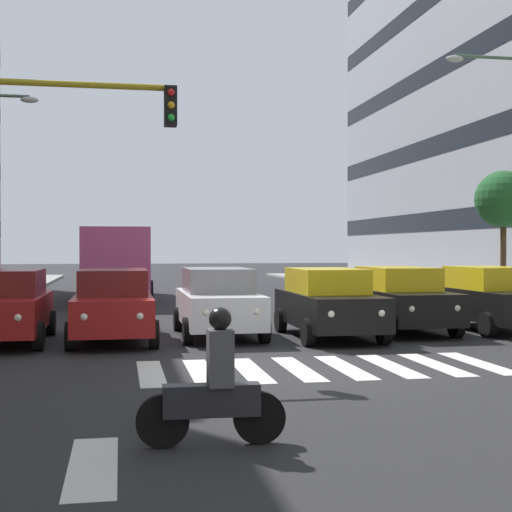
{
  "coord_description": "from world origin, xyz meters",
  "views": [
    {
      "loc": [
        3.68,
        13.18,
        2.25
      ],
      "look_at": [
        -0.22,
        -7.88,
        2.0
      ],
      "focal_mm": 51.46,
      "sensor_mm": 36.0,
      "label": 1
    }
  ],
  "objects_px": {
    "car_2": "(328,302)",
    "street_tree_1": "(503,200)",
    "car_0": "(491,298)",
    "bus_behind_traffic": "(116,257)",
    "car_1": "(399,299)",
    "motorcycle_with_rider": "(214,389)",
    "car_5": "(5,305)",
    "car_3": "(218,301)",
    "car_4": "(113,304)"
  },
  "relations": [
    {
      "from": "car_3",
      "to": "car_5",
      "type": "relative_size",
      "value": 1.0
    },
    {
      "from": "car_0",
      "to": "car_5",
      "type": "bearing_deg",
      "value": 1.81
    },
    {
      "from": "car_1",
      "to": "car_3",
      "type": "relative_size",
      "value": 1.0
    },
    {
      "from": "car_5",
      "to": "bus_behind_traffic",
      "type": "height_order",
      "value": "bus_behind_traffic"
    },
    {
      "from": "car_0",
      "to": "street_tree_1",
      "type": "distance_m",
      "value": 6.15
    },
    {
      "from": "car_1",
      "to": "bus_behind_traffic",
      "type": "xyz_separation_m",
      "value": [
        7.49,
        -13.34,
        0.97
      ]
    },
    {
      "from": "street_tree_1",
      "to": "car_2",
      "type": "bearing_deg",
      "value": 34.71
    },
    {
      "from": "car_0",
      "to": "car_5",
      "type": "relative_size",
      "value": 1.0
    },
    {
      "from": "car_4",
      "to": "bus_behind_traffic",
      "type": "height_order",
      "value": "bus_behind_traffic"
    },
    {
      "from": "car_2",
      "to": "car_4",
      "type": "bearing_deg",
      "value": -3.1
    },
    {
      "from": "car_3",
      "to": "car_4",
      "type": "xyz_separation_m",
      "value": [
        2.6,
        0.52,
        0.0
      ]
    },
    {
      "from": "car_3",
      "to": "bus_behind_traffic",
      "type": "height_order",
      "value": "bus_behind_traffic"
    },
    {
      "from": "car_5",
      "to": "bus_behind_traffic",
      "type": "xyz_separation_m",
      "value": [
        -2.48,
        -13.87,
        0.97
      ]
    },
    {
      "from": "car_4",
      "to": "bus_behind_traffic",
      "type": "xyz_separation_m",
      "value": [
        0.0,
        -13.98,
        0.97
      ]
    },
    {
      "from": "car_2",
      "to": "street_tree_1",
      "type": "bearing_deg",
      "value": -145.29
    },
    {
      "from": "car_0",
      "to": "bus_behind_traffic",
      "type": "xyz_separation_m",
      "value": [
        10.07,
        -13.48,
        0.97
      ]
    },
    {
      "from": "car_2",
      "to": "car_4",
      "type": "distance_m",
      "value": 5.26
    },
    {
      "from": "car_5",
      "to": "car_3",
      "type": "bearing_deg",
      "value": -175.36
    },
    {
      "from": "motorcycle_with_rider",
      "to": "street_tree_1",
      "type": "xyz_separation_m",
      "value": [
        -11.74,
        -14.68,
        3.21
      ]
    },
    {
      "from": "car_4",
      "to": "bus_behind_traffic",
      "type": "relative_size",
      "value": 0.42
    },
    {
      "from": "bus_behind_traffic",
      "to": "street_tree_1",
      "type": "height_order",
      "value": "street_tree_1"
    },
    {
      "from": "car_5",
      "to": "car_2",
      "type": "bearing_deg",
      "value": 177.09
    },
    {
      "from": "car_5",
      "to": "car_0",
      "type": "bearing_deg",
      "value": -178.19
    },
    {
      "from": "car_0",
      "to": "car_2",
      "type": "relative_size",
      "value": 1.0
    },
    {
      "from": "car_1",
      "to": "car_4",
      "type": "bearing_deg",
      "value": 4.89
    },
    {
      "from": "car_3",
      "to": "bus_behind_traffic",
      "type": "relative_size",
      "value": 0.42
    },
    {
      "from": "car_2",
      "to": "car_3",
      "type": "height_order",
      "value": "same"
    },
    {
      "from": "car_1",
      "to": "car_2",
      "type": "height_order",
      "value": "same"
    },
    {
      "from": "car_4",
      "to": "motorcycle_with_rider",
      "type": "height_order",
      "value": "car_4"
    },
    {
      "from": "car_2",
      "to": "street_tree_1",
      "type": "xyz_separation_m",
      "value": [
        -7.7,
        -5.34,
        2.97
      ]
    },
    {
      "from": "car_2",
      "to": "bus_behind_traffic",
      "type": "height_order",
      "value": "bus_behind_traffic"
    },
    {
      "from": "car_0",
      "to": "car_5",
      "type": "height_order",
      "value": "same"
    },
    {
      "from": "car_0",
      "to": "motorcycle_with_rider",
      "type": "distance_m",
      "value": 13.46
    },
    {
      "from": "bus_behind_traffic",
      "to": "motorcycle_with_rider",
      "type": "bearing_deg",
      "value": 92.94
    },
    {
      "from": "car_5",
      "to": "bus_behind_traffic",
      "type": "bearing_deg",
      "value": -100.15
    },
    {
      "from": "motorcycle_with_rider",
      "to": "street_tree_1",
      "type": "distance_m",
      "value": 19.07
    },
    {
      "from": "car_3",
      "to": "motorcycle_with_rider",
      "type": "bearing_deg",
      "value": 82.24
    },
    {
      "from": "car_4",
      "to": "motorcycle_with_rider",
      "type": "distance_m",
      "value": 9.71
    },
    {
      "from": "car_1",
      "to": "street_tree_1",
      "type": "bearing_deg",
      "value": -141.1
    },
    {
      "from": "car_4",
      "to": "car_5",
      "type": "height_order",
      "value": "same"
    },
    {
      "from": "car_0",
      "to": "bus_behind_traffic",
      "type": "relative_size",
      "value": 0.42
    },
    {
      "from": "car_0",
      "to": "car_5",
      "type": "xyz_separation_m",
      "value": [
        12.55,
        0.4,
        0.0
      ]
    },
    {
      "from": "car_1",
      "to": "car_5",
      "type": "height_order",
      "value": "same"
    },
    {
      "from": "bus_behind_traffic",
      "to": "motorcycle_with_rider",
      "type": "relative_size",
      "value": 6.17
    },
    {
      "from": "car_3",
      "to": "car_5",
      "type": "bearing_deg",
      "value": 4.64
    },
    {
      "from": "car_1",
      "to": "car_0",
      "type": "bearing_deg",
      "value": 176.96
    },
    {
      "from": "bus_behind_traffic",
      "to": "street_tree_1",
      "type": "bearing_deg",
      "value": 145.42
    },
    {
      "from": "car_4",
      "to": "bus_behind_traffic",
      "type": "distance_m",
      "value": 14.01
    },
    {
      "from": "car_0",
      "to": "car_3",
      "type": "height_order",
      "value": "same"
    },
    {
      "from": "motorcycle_with_rider",
      "to": "bus_behind_traffic",
      "type": "bearing_deg",
      "value": -87.06
    }
  ]
}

